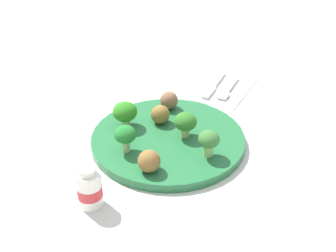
{
  "coord_description": "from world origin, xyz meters",
  "views": [
    {
      "loc": [
        0.57,
        0.23,
        0.42
      ],
      "look_at": [
        0.0,
        0.0,
        0.04
      ],
      "focal_mm": 43.08,
      "sensor_mm": 36.0,
      "label": 1
    }
  ],
  "objects_px": {
    "meatball_back_right": "(169,100)",
    "knife": "(214,85)",
    "fork": "(228,89)",
    "broccoli_floret_front_right": "(185,122)",
    "broccoli_floret_mid_left": "(209,141)",
    "broccoli_floret_center": "(125,135)",
    "broccoli_floret_near_rim": "(125,112)",
    "napkin": "(222,88)",
    "meatball_back_left": "(149,161)",
    "yogurt_bottle": "(89,189)",
    "meatball_near_rim": "(160,114)",
    "plate": "(168,139)"
  },
  "relations": [
    {
      "from": "meatball_back_right",
      "to": "knife",
      "type": "height_order",
      "value": "meatball_back_right"
    },
    {
      "from": "fork",
      "to": "knife",
      "type": "bearing_deg",
      "value": -96.52
    },
    {
      "from": "broccoli_floret_front_right",
      "to": "broccoli_floret_mid_left",
      "type": "distance_m",
      "value": 0.07
    },
    {
      "from": "broccoli_floret_center",
      "to": "broccoli_floret_near_rim",
      "type": "bearing_deg",
      "value": -152.1
    },
    {
      "from": "broccoli_floret_front_right",
      "to": "napkin",
      "type": "bearing_deg",
      "value": 179.75
    },
    {
      "from": "meatball_back_left",
      "to": "meatball_back_right",
      "type": "bearing_deg",
      "value": -166.49
    },
    {
      "from": "knife",
      "to": "meatball_back_right",
      "type": "bearing_deg",
      "value": -17.84
    },
    {
      "from": "knife",
      "to": "yogurt_bottle",
      "type": "height_order",
      "value": "yogurt_bottle"
    },
    {
      "from": "broccoli_floret_front_right",
      "to": "broccoli_floret_center",
      "type": "height_order",
      "value": "broccoli_floret_center"
    },
    {
      "from": "broccoli_floret_near_rim",
      "to": "broccoli_floret_center",
      "type": "distance_m",
      "value": 0.08
    },
    {
      "from": "napkin",
      "to": "meatball_back_right",
      "type": "bearing_deg",
      "value": -23.05
    },
    {
      "from": "knife",
      "to": "meatball_back_left",
      "type": "bearing_deg",
      "value": -0.17
    },
    {
      "from": "meatball_back_left",
      "to": "meatball_back_right",
      "type": "distance_m",
      "value": 0.2
    },
    {
      "from": "napkin",
      "to": "yogurt_bottle",
      "type": "relative_size",
      "value": 2.47
    },
    {
      "from": "broccoli_floret_near_rim",
      "to": "meatball_back_left",
      "type": "bearing_deg",
      "value": 42.56
    },
    {
      "from": "broccoli_floret_front_right",
      "to": "broccoli_floret_center",
      "type": "relative_size",
      "value": 0.96
    },
    {
      "from": "fork",
      "to": "knife",
      "type": "xyz_separation_m",
      "value": [
        -0.0,
        -0.04,
        -0.0
      ]
    },
    {
      "from": "broccoli_floret_front_right",
      "to": "broccoli_floret_mid_left",
      "type": "bearing_deg",
      "value": 54.05
    },
    {
      "from": "meatball_near_rim",
      "to": "knife",
      "type": "height_order",
      "value": "meatball_near_rim"
    },
    {
      "from": "meatball_near_rim",
      "to": "meatball_back_right",
      "type": "xyz_separation_m",
      "value": [
        -0.06,
        -0.01,
        0.0
      ]
    },
    {
      "from": "broccoli_floret_mid_left",
      "to": "yogurt_bottle",
      "type": "distance_m",
      "value": 0.21
    },
    {
      "from": "napkin",
      "to": "broccoli_floret_center",
      "type": "bearing_deg",
      "value": -13.69
    },
    {
      "from": "broccoli_floret_front_right",
      "to": "meatball_back_left",
      "type": "relative_size",
      "value": 1.27
    },
    {
      "from": "broccoli_floret_center",
      "to": "napkin",
      "type": "bearing_deg",
      "value": 166.31
    },
    {
      "from": "fork",
      "to": "knife",
      "type": "height_order",
      "value": "same"
    },
    {
      "from": "broccoli_floret_mid_left",
      "to": "knife",
      "type": "relative_size",
      "value": 0.33
    },
    {
      "from": "broccoli_floret_mid_left",
      "to": "broccoli_floret_near_rim",
      "type": "bearing_deg",
      "value": -100.42
    },
    {
      "from": "broccoli_floret_mid_left",
      "to": "meatball_back_left",
      "type": "xyz_separation_m",
      "value": [
        0.07,
        -0.07,
        -0.01
      ]
    },
    {
      "from": "meatball_back_left",
      "to": "yogurt_bottle",
      "type": "relative_size",
      "value": 0.54
    },
    {
      "from": "meatball_back_right",
      "to": "knife",
      "type": "xyz_separation_m",
      "value": [
        -0.15,
        0.05,
        -0.03
      ]
    },
    {
      "from": "plate",
      "to": "yogurt_bottle",
      "type": "height_order",
      "value": "yogurt_bottle"
    },
    {
      "from": "broccoli_floret_front_right",
      "to": "broccoli_floret_center",
      "type": "distance_m",
      "value": 0.11
    },
    {
      "from": "knife",
      "to": "meatball_near_rim",
      "type": "bearing_deg",
      "value": -11.49
    },
    {
      "from": "napkin",
      "to": "fork",
      "type": "xyz_separation_m",
      "value": [
        0.01,
        0.02,
        0.0
      ]
    },
    {
      "from": "broccoli_floret_front_right",
      "to": "meatball_near_rim",
      "type": "bearing_deg",
      "value": -112.77
    },
    {
      "from": "napkin",
      "to": "knife",
      "type": "distance_m",
      "value": 0.02
    },
    {
      "from": "napkin",
      "to": "yogurt_bottle",
      "type": "height_order",
      "value": "yogurt_bottle"
    },
    {
      "from": "broccoli_floret_near_rim",
      "to": "broccoli_floret_center",
      "type": "relative_size",
      "value": 1.0
    },
    {
      "from": "plate",
      "to": "fork",
      "type": "bearing_deg",
      "value": 168.72
    },
    {
      "from": "broccoli_floret_mid_left",
      "to": "meatball_back_left",
      "type": "bearing_deg",
      "value": -45.0
    },
    {
      "from": "broccoli_floret_center",
      "to": "yogurt_bottle",
      "type": "height_order",
      "value": "yogurt_bottle"
    },
    {
      "from": "napkin",
      "to": "meatball_near_rim",
      "type": "bearing_deg",
      "value": -15.75
    },
    {
      "from": "broccoli_floret_near_rim",
      "to": "meatball_back_left",
      "type": "distance_m",
      "value": 0.15
    },
    {
      "from": "plate",
      "to": "knife",
      "type": "xyz_separation_m",
      "value": [
        -0.24,
        0.01,
        -0.0
      ]
    },
    {
      "from": "broccoli_floret_front_right",
      "to": "yogurt_bottle",
      "type": "height_order",
      "value": "yogurt_bottle"
    },
    {
      "from": "meatball_back_right",
      "to": "meatball_back_left",
      "type": "bearing_deg",
      "value": 13.51
    },
    {
      "from": "meatball_back_right",
      "to": "fork",
      "type": "bearing_deg",
      "value": 150.22
    },
    {
      "from": "plate",
      "to": "broccoli_floret_mid_left",
      "type": "height_order",
      "value": "broccoli_floret_mid_left"
    },
    {
      "from": "broccoli_floret_near_rim",
      "to": "meatball_back_right",
      "type": "xyz_separation_m",
      "value": [
        -0.09,
        0.05,
        -0.01
      ]
    },
    {
      "from": "meatball_near_rim",
      "to": "napkin",
      "type": "relative_size",
      "value": 0.21
    }
  ]
}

